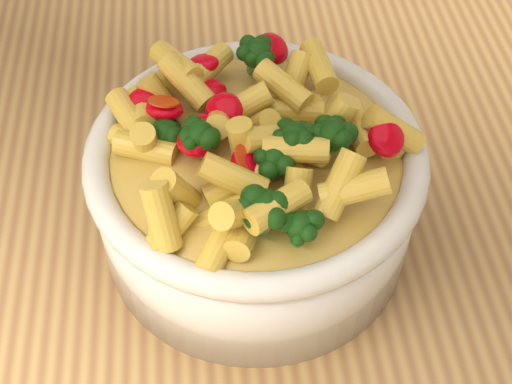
{
  "coord_description": "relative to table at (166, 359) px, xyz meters",
  "views": [
    {
      "loc": [
        0.04,
        -0.27,
        1.31
      ],
      "look_at": [
        0.08,
        0.04,
        0.95
      ],
      "focal_mm": 50.0,
      "sensor_mm": 36.0,
      "label": 1
    }
  ],
  "objects": [
    {
      "name": "pasta_salad",
      "position": [
        0.08,
        0.04,
        0.21
      ],
      "size": [
        0.17,
        0.17,
        0.04
      ],
      "color": "gold",
      "rests_on": "serving_bowl"
    },
    {
      "name": "table",
      "position": [
        0.0,
        0.0,
        0.0
      ],
      "size": [
        1.2,
        0.8,
        0.9
      ],
      "color": "#AA8149",
      "rests_on": "ground"
    },
    {
      "name": "serving_bowl",
      "position": [
        0.08,
        0.04,
        0.15
      ],
      "size": [
        0.22,
        0.22,
        0.09
      ],
      "color": "silver",
      "rests_on": "table"
    }
  ]
}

